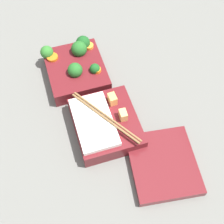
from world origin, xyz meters
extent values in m
plane|color=slate|center=(0.00, 0.00, 0.00)|extent=(3.00, 3.00, 0.00)
cube|color=maroon|center=(-0.10, 0.00, 0.02)|extent=(0.17, 0.15, 0.04)
sphere|color=#236023|center=(-0.07, -0.01, 0.05)|extent=(0.04, 0.04, 0.04)
sphere|color=#236023|center=(-0.14, 0.02, 0.05)|extent=(0.04, 0.04, 0.04)
sphere|color=#2D7028|center=(-0.16, -0.06, 0.05)|extent=(0.04, 0.04, 0.04)
sphere|color=#19511E|center=(-0.07, 0.05, 0.05)|extent=(0.03, 0.03, 0.03)
sphere|color=#19511E|center=(-0.16, 0.04, 0.05)|extent=(0.04, 0.04, 0.04)
cylinder|color=orange|center=(-0.15, 0.05, 0.05)|extent=(0.04, 0.04, 0.01)
cylinder|color=orange|center=(-0.14, -0.05, 0.05)|extent=(0.04, 0.04, 0.01)
cylinder|color=orange|center=(-0.06, 0.05, 0.05)|extent=(0.03, 0.03, 0.01)
cube|color=maroon|center=(0.09, 0.03, 0.02)|extent=(0.17, 0.15, 0.04)
cube|color=white|center=(0.09, 0.00, 0.05)|extent=(0.15, 0.09, 0.01)
cube|color=#F4A356|center=(0.04, 0.06, 0.05)|extent=(0.03, 0.02, 0.03)
cube|color=#EAB266|center=(0.09, 0.07, 0.05)|extent=(0.02, 0.02, 0.02)
cylinder|color=olive|center=(0.09, 0.03, 0.06)|extent=(0.18, 0.12, 0.01)
cylinder|color=olive|center=(0.09, 0.03, 0.06)|extent=(0.18, 0.12, 0.01)
cube|color=maroon|center=(0.22, 0.13, 0.01)|extent=(0.19, 0.17, 0.02)
camera|label=1|loc=(0.46, -0.07, 0.68)|focal=50.00mm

